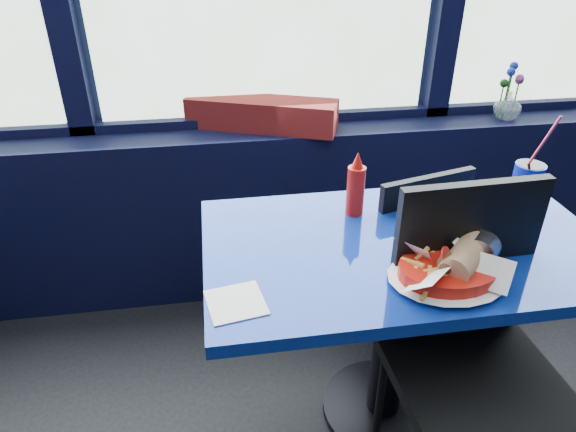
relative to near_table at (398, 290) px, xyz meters
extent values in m
cube|color=black|center=(-0.30, 0.87, -0.17)|extent=(5.00, 0.26, 0.80)
cube|color=black|center=(-0.30, 0.95, 0.24)|extent=(4.80, 0.08, 0.06)
cylinder|color=black|center=(0.00, 0.00, -0.55)|extent=(0.44, 0.44, 0.03)
cylinder|color=black|center=(0.00, 0.00, -0.23)|extent=(0.12, 0.12, 0.68)
cube|color=navy|center=(0.00, 0.00, 0.16)|extent=(1.20, 0.70, 0.04)
cube|color=black|center=(0.12, -0.33, -0.09)|extent=(0.46, 0.46, 0.04)
cube|color=black|center=(0.13, -0.11, 0.18)|extent=(0.43, 0.05, 0.49)
cylinder|color=black|center=(-0.08, -0.14, -0.34)|extent=(0.03, 0.03, 0.46)
cylinder|color=black|center=(0.31, -0.13, -0.34)|extent=(0.03, 0.03, 0.46)
cube|color=black|center=(0.20, 0.40, -0.16)|extent=(0.47, 0.47, 0.04)
cube|color=black|center=(0.16, 0.22, 0.07)|extent=(0.36, 0.12, 0.42)
cylinder|color=black|center=(0.32, 0.60, -0.37)|extent=(0.02, 0.02, 0.39)
cylinder|color=black|center=(0.40, 0.28, -0.37)|extent=(0.02, 0.02, 0.39)
cylinder|color=black|center=(0.00, 0.52, -0.37)|extent=(0.02, 0.02, 0.39)
cylinder|color=black|center=(0.08, 0.20, -0.37)|extent=(0.02, 0.02, 0.39)
cube|color=maroon|center=(-0.33, 0.89, 0.30)|extent=(0.66, 0.39, 0.13)
imported|color=silver|center=(0.77, 0.83, 0.29)|extent=(0.13, 0.14, 0.12)
cylinder|color=#1E5919|center=(0.75, 0.83, 0.33)|extent=(0.01, 0.01, 0.20)
sphere|color=#2037C0|center=(0.75, 0.83, 0.44)|extent=(0.04, 0.04, 0.04)
cylinder|color=#1E5919|center=(0.79, 0.82, 0.32)|extent=(0.01, 0.01, 0.17)
sphere|color=#F247B2|center=(0.79, 0.82, 0.42)|extent=(0.04, 0.04, 0.04)
cylinder|color=#1E5919|center=(0.77, 0.85, 0.34)|extent=(0.01, 0.01, 0.22)
sphere|color=#2037C0|center=(0.77, 0.85, 0.46)|extent=(0.04, 0.04, 0.04)
cylinder|color=#1E5919|center=(0.74, 0.85, 0.30)|extent=(0.01, 0.01, 0.14)
sphere|color=#1E5919|center=(0.74, 0.85, 0.39)|extent=(0.04, 0.04, 0.04)
cylinder|color=#1E5919|center=(0.81, 0.84, 0.31)|extent=(0.01, 0.01, 0.16)
sphere|color=#1E5919|center=(0.81, 0.84, 0.40)|extent=(0.04, 0.04, 0.04)
cylinder|color=red|center=(0.04, -0.20, 0.21)|extent=(0.34, 0.34, 0.05)
cylinder|color=white|center=(0.04, -0.20, 0.20)|extent=(0.33, 0.33, 0.00)
cylinder|color=silver|center=(0.15, -0.16, 0.24)|extent=(0.11, 0.11, 0.09)
sphere|color=brown|center=(0.03, -0.22, 0.25)|extent=(0.06, 0.06, 0.06)
cylinder|color=red|center=(0.02, -0.21, 0.27)|extent=(0.06, 0.06, 0.01)
cylinder|color=red|center=(-0.11, 0.19, 0.26)|extent=(0.06, 0.06, 0.16)
cone|color=red|center=(-0.11, 0.19, 0.37)|extent=(0.04, 0.04, 0.05)
cylinder|color=#0D1A97|center=(0.46, 0.15, 0.26)|extent=(0.10, 0.10, 0.15)
cylinder|color=black|center=(0.46, 0.15, 0.33)|extent=(0.09, 0.09, 0.01)
cylinder|color=#D92D53|center=(0.47, 0.14, 0.40)|extent=(0.07, 0.05, 0.21)
cube|color=white|center=(-0.52, -0.21, 0.18)|extent=(0.16, 0.16, 0.00)
camera|label=1|loc=(-0.55, -1.22, 1.02)|focal=32.00mm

